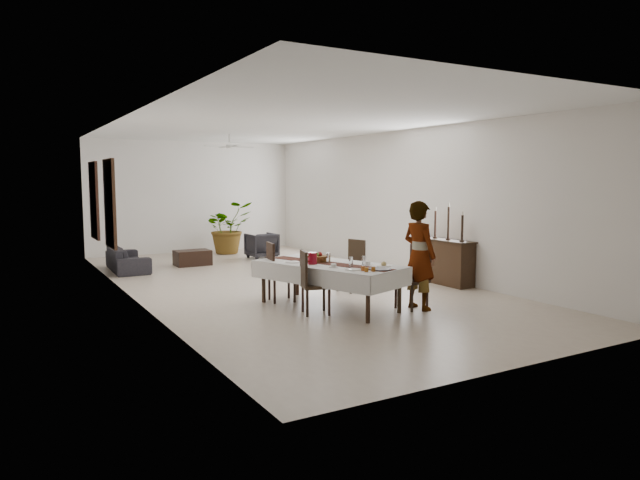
{
  "coord_description": "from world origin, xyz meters",
  "views": [
    {
      "loc": [
        -5.07,
        -10.25,
        2.08
      ],
      "look_at": [
        -0.17,
        -1.72,
        1.05
      ],
      "focal_mm": 32.0,
      "sensor_mm": 36.0,
      "label": 1
    }
  ],
  "objects_px": {
    "woman": "(419,255)",
    "sofa": "(128,259)",
    "dining_table_top": "(329,265)",
    "red_pitcher": "(312,258)",
    "sideboard_body": "(443,262)"
  },
  "relations": [
    {
      "from": "dining_table_top",
      "to": "red_pitcher",
      "type": "height_order",
      "value": "red_pitcher"
    },
    {
      "from": "dining_table_top",
      "to": "sideboard_body",
      "type": "bearing_deg",
      "value": -6.01
    },
    {
      "from": "red_pitcher",
      "to": "sofa",
      "type": "bearing_deg",
      "value": 107.79
    },
    {
      "from": "red_pitcher",
      "to": "woman",
      "type": "bearing_deg",
      "value": -30.72
    },
    {
      "from": "dining_table_top",
      "to": "sideboard_body",
      "type": "xyz_separation_m",
      "value": [
        3.14,
        0.76,
        -0.26
      ]
    },
    {
      "from": "sofa",
      "to": "red_pitcher",
      "type": "bearing_deg",
      "value": -160.22
    },
    {
      "from": "sideboard_body",
      "to": "sofa",
      "type": "height_order",
      "value": "sideboard_body"
    },
    {
      "from": "sofa",
      "to": "dining_table_top",
      "type": "bearing_deg",
      "value": -157.89
    },
    {
      "from": "dining_table_top",
      "to": "red_pitcher",
      "type": "xyz_separation_m",
      "value": [
        -0.27,
        0.06,
        0.13
      ]
    },
    {
      "from": "dining_table_top",
      "to": "sideboard_body",
      "type": "height_order",
      "value": "sideboard_body"
    },
    {
      "from": "dining_table_top",
      "to": "sofa",
      "type": "bearing_deg",
      "value": 90.54
    },
    {
      "from": "red_pitcher",
      "to": "sideboard_body",
      "type": "xyz_separation_m",
      "value": [
        3.41,
        0.7,
        -0.39
      ]
    },
    {
      "from": "red_pitcher",
      "to": "sideboard_body",
      "type": "height_order",
      "value": "red_pitcher"
    },
    {
      "from": "woman",
      "to": "sideboard_body",
      "type": "distance_m",
      "value": 2.53
    },
    {
      "from": "woman",
      "to": "sofa",
      "type": "distance_m",
      "value": 7.27
    }
  ]
}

